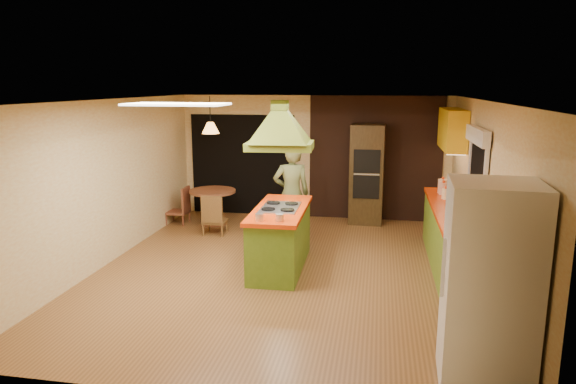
% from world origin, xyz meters
% --- Properties ---
extents(ground, '(6.50, 6.50, 0.00)m').
position_xyz_m(ground, '(0.00, 0.00, 0.00)').
color(ground, brown).
rests_on(ground, ground).
extents(room_walls, '(5.50, 6.50, 6.50)m').
position_xyz_m(room_walls, '(0.00, 0.00, 1.25)').
color(room_walls, beige).
rests_on(room_walls, ground).
extents(ceiling_plane, '(6.50, 6.50, 0.00)m').
position_xyz_m(ceiling_plane, '(0.00, 0.00, 2.50)').
color(ceiling_plane, silver).
rests_on(ceiling_plane, room_walls).
extents(brick_panel, '(2.64, 0.03, 2.50)m').
position_xyz_m(brick_panel, '(1.25, 3.23, 1.25)').
color(brick_panel, '#381E14').
rests_on(brick_panel, ground).
extents(nook_opening, '(2.20, 0.03, 2.10)m').
position_xyz_m(nook_opening, '(-1.50, 3.23, 1.05)').
color(nook_opening, black).
rests_on(nook_opening, ground).
extents(right_counter, '(0.62, 3.05, 0.92)m').
position_xyz_m(right_counter, '(2.45, 0.60, 0.46)').
color(right_counter, olive).
rests_on(right_counter, ground).
extents(upper_cabinets, '(0.34, 1.40, 0.70)m').
position_xyz_m(upper_cabinets, '(2.57, 2.20, 1.95)').
color(upper_cabinets, yellow).
rests_on(upper_cabinets, room_walls).
extents(window_right, '(0.12, 1.35, 1.06)m').
position_xyz_m(window_right, '(2.70, 0.40, 1.77)').
color(window_right, black).
rests_on(window_right, room_walls).
extents(fluor_panel, '(1.20, 0.60, 0.03)m').
position_xyz_m(fluor_panel, '(-1.10, -1.20, 2.48)').
color(fluor_panel, white).
rests_on(fluor_panel, ceiling_plane).
extents(kitchen_island, '(0.78, 1.87, 0.94)m').
position_xyz_m(kitchen_island, '(-0.09, 0.11, 0.47)').
color(kitchen_island, '#5A8120').
rests_on(kitchen_island, ground).
extents(range_hood, '(0.99, 0.74, 0.78)m').
position_xyz_m(range_hood, '(-0.09, 0.11, 2.25)').
color(range_hood, '#606E1B').
rests_on(range_hood, ceiling_plane).
extents(man, '(0.72, 0.57, 1.73)m').
position_xyz_m(man, '(-0.14, 1.39, 0.87)').
color(man, brown).
rests_on(man, ground).
extents(refrigerator, '(0.82, 0.78, 1.90)m').
position_xyz_m(refrigerator, '(2.34, -2.56, 0.95)').
color(refrigerator, white).
rests_on(refrigerator, ground).
extents(wall_oven, '(0.66, 0.62, 1.96)m').
position_xyz_m(wall_oven, '(1.10, 2.95, 0.98)').
color(wall_oven, '#402E14').
rests_on(wall_oven, ground).
extents(dining_table, '(0.91, 0.91, 0.69)m').
position_xyz_m(dining_table, '(-1.87, 2.30, 0.48)').
color(dining_table, brown).
rests_on(dining_table, ground).
extents(chair_left, '(0.41, 0.41, 0.74)m').
position_xyz_m(chair_left, '(-2.57, 2.20, 0.37)').
color(chair_left, brown).
rests_on(chair_left, ground).
extents(chair_near, '(0.43, 0.43, 0.75)m').
position_xyz_m(chair_near, '(-1.62, 1.65, 0.38)').
color(chair_near, brown).
rests_on(chair_near, ground).
extents(pendant_lamp, '(0.41, 0.41, 0.21)m').
position_xyz_m(pendant_lamp, '(-1.87, 2.30, 1.90)').
color(pendant_lamp, '#FF9E3F').
rests_on(pendant_lamp, ceiling_plane).
extents(canister_large, '(0.20, 0.20, 0.24)m').
position_xyz_m(canister_large, '(2.40, 1.66, 1.04)').
color(canister_large, beige).
rests_on(canister_large, right_counter).
extents(canister_medium, '(0.16, 0.16, 0.20)m').
position_xyz_m(canister_medium, '(2.40, 1.55, 1.02)').
color(canister_medium, beige).
rests_on(canister_medium, right_counter).
extents(canister_small, '(0.16, 0.16, 0.17)m').
position_xyz_m(canister_small, '(2.40, 1.20, 1.00)').
color(canister_small, '#FFF4CD').
rests_on(canister_small, right_counter).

